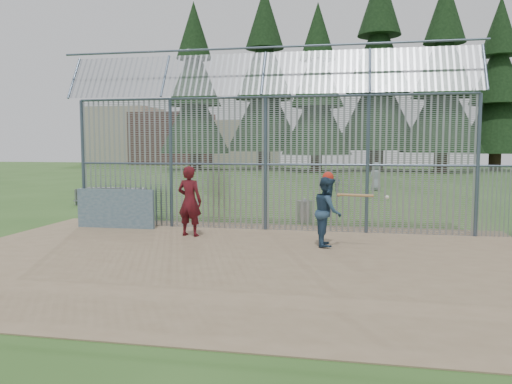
% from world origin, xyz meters
% --- Properties ---
extents(ground, '(120.00, 120.00, 0.00)m').
position_xyz_m(ground, '(0.00, 0.00, 0.00)').
color(ground, '#2D511E').
rests_on(ground, ground).
extents(dirt_infield, '(14.00, 10.00, 0.02)m').
position_xyz_m(dirt_infield, '(0.00, -0.50, 0.01)').
color(dirt_infield, '#756047').
rests_on(dirt_infield, ground).
extents(dugout_wall, '(2.50, 0.12, 1.20)m').
position_xyz_m(dugout_wall, '(-4.60, 2.90, 0.62)').
color(dugout_wall, '#38566B').
rests_on(dugout_wall, dirt_infield).
extents(batter, '(0.75, 0.92, 1.77)m').
position_xyz_m(batter, '(1.97, 1.36, 0.90)').
color(batter, navy).
rests_on(batter, dirt_infield).
extents(onlooker, '(0.79, 0.59, 1.98)m').
position_xyz_m(onlooker, '(-1.90, 2.02, 1.01)').
color(onlooker, maroon).
rests_on(onlooker, dirt_infield).
extents(bg_kid_standing, '(0.95, 0.88, 1.64)m').
position_xyz_m(bg_kid_standing, '(3.89, 17.98, 0.82)').
color(bg_kid_standing, gray).
rests_on(bg_kid_standing, ground).
extents(bg_kid_seated, '(0.57, 0.51, 0.93)m').
position_xyz_m(bg_kid_seated, '(1.75, 16.81, 0.46)').
color(bg_kid_seated, gray).
rests_on(bg_kid_seated, ground).
extents(batting_gear, '(1.64, 0.40, 0.66)m').
position_xyz_m(batting_gear, '(2.11, 1.33, 1.69)').
color(batting_gear, '#B42418').
rests_on(batting_gear, ground).
extents(trash_can, '(0.56, 0.56, 0.82)m').
position_xyz_m(trash_can, '(1.03, 5.21, 0.38)').
color(trash_can, gray).
rests_on(trash_can, ground).
extents(bleacher, '(3.00, 0.95, 0.72)m').
position_xyz_m(bleacher, '(-7.69, 8.56, 0.41)').
color(bleacher, slate).
rests_on(bleacher, ground).
extents(backstop_fence, '(20.09, 0.81, 5.30)m').
position_xyz_m(backstop_fence, '(1.81, 3.43, 2.36)').
color(backstop_fence, '#47566B').
rests_on(backstop_fence, ground).
extents(conifer_row, '(38.48, 12.26, 20.20)m').
position_xyz_m(conifer_row, '(1.93, 41.51, 10.83)').
color(conifer_row, '#332319').
rests_on(conifer_row, ground).
extents(distant_buildings, '(26.50, 10.50, 8.00)m').
position_xyz_m(distant_buildings, '(-23.18, 56.49, 3.60)').
color(distant_buildings, brown).
rests_on(distant_buildings, ground).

